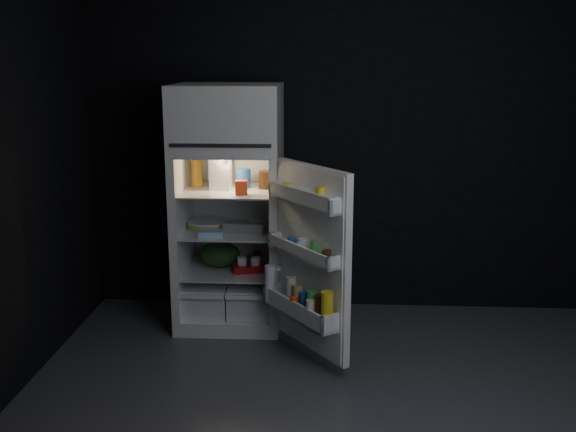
# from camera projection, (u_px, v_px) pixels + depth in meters

# --- Properties ---
(floor) EXTENTS (4.00, 3.40, 0.00)m
(floor) POSITION_uv_depth(u_px,v_px,m) (353.00, 411.00, 3.84)
(floor) COLOR #49494E
(floor) RESTS_ON ground
(wall_back) EXTENTS (4.00, 0.00, 2.70)m
(wall_back) POSITION_uv_depth(u_px,v_px,m) (349.00, 139.00, 5.18)
(wall_back) COLOR black
(wall_back) RESTS_ON ground
(wall_front) EXTENTS (4.00, 0.00, 2.70)m
(wall_front) POSITION_uv_depth(u_px,v_px,m) (386.00, 286.00, 1.88)
(wall_front) COLOR black
(wall_front) RESTS_ON ground
(refrigerator) EXTENTS (0.76, 0.71, 1.78)m
(refrigerator) POSITION_uv_depth(u_px,v_px,m) (230.00, 198.00, 4.95)
(refrigerator) COLOR white
(refrigerator) RESTS_ON ground
(fridge_door) EXTENTS (0.58, 0.69, 1.22)m
(fridge_door) POSITION_uv_depth(u_px,v_px,m) (309.00, 262.00, 4.32)
(fridge_door) COLOR white
(fridge_door) RESTS_ON ground
(milk_jug) EXTENTS (0.15, 0.15, 0.24)m
(milk_jug) POSITION_uv_depth(u_px,v_px,m) (221.00, 173.00, 4.87)
(milk_jug) COLOR white
(milk_jug) RESTS_ON refrigerator
(mayo_jar) EXTENTS (0.11, 0.11, 0.14)m
(mayo_jar) POSITION_uv_depth(u_px,v_px,m) (244.00, 178.00, 4.95)
(mayo_jar) COLOR #1C499A
(mayo_jar) RESTS_ON refrigerator
(jam_jar) EXTENTS (0.13, 0.13, 0.13)m
(jam_jar) POSITION_uv_depth(u_px,v_px,m) (265.00, 180.00, 4.92)
(jam_jar) COLOR #321C0D
(jam_jar) RESTS_ON refrigerator
(amber_bottle) EXTENTS (0.11, 0.11, 0.22)m
(amber_bottle) POSITION_uv_depth(u_px,v_px,m) (196.00, 172.00, 4.99)
(amber_bottle) COLOR orange
(amber_bottle) RESTS_ON refrigerator
(small_carton) EXTENTS (0.09, 0.07, 0.10)m
(small_carton) POSITION_uv_depth(u_px,v_px,m) (241.00, 188.00, 4.70)
(small_carton) COLOR red
(small_carton) RESTS_ON refrigerator
(egg_carton) EXTENTS (0.31, 0.16, 0.07)m
(egg_carton) POSITION_uv_depth(u_px,v_px,m) (244.00, 227.00, 4.88)
(egg_carton) COLOR gray
(egg_carton) RESTS_ON refrigerator
(pie) EXTENTS (0.41, 0.41, 0.04)m
(pie) POSITION_uv_depth(u_px,v_px,m) (209.00, 224.00, 5.03)
(pie) COLOR tan
(pie) RESTS_ON refrigerator
(flat_package) EXTENTS (0.18, 0.11, 0.04)m
(flat_package) POSITION_uv_depth(u_px,v_px,m) (211.00, 234.00, 4.76)
(flat_package) COLOR #92C5E3
(flat_package) RESTS_ON refrigerator
(wrapped_pkg) EXTENTS (0.16, 0.15, 0.05)m
(wrapped_pkg) POSITION_uv_depth(u_px,v_px,m) (260.00, 222.00, 5.08)
(wrapped_pkg) COLOR beige
(wrapped_pkg) RESTS_ON refrigerator
(produce_bag) EXTENTS (0.35, 0.31, 0.20)m
(produce_bag) POSITION_uv_depth(u_px,v_px,m) (220.00, 254.00, 5.05)
(produce_bag) COLOR #193815
(produce_bag) RESTS_ON refrigerator
(yogurt_tray) EXTENTS (0.26, 0.18, 0.05)m
(yogurt_tray) POSITION_uv_depth(u_px,v_px,m) (250.00, 268.00, 4.95)
(yogurt_tray) COLOR #A40E10
(yogurt_tray) RESTS_ON refrigerator
(small_can_red) EXTENTS (0.07, 0.07, 0.09)m
(small_can_red) POSITION_uv_depth(u_px,v_px,m) (257.00, 257.00, 5.15)
(small_can_red) COLOR #A40E10
(small_can_red) RESTS_ON refrigerator
(small_can_silver) EXTENTS (0.08, 0.08, 0.09)m
(small_can_silver) POSITION_uv_depth(u_px,v_px,m) (268.00, 259.00, 5.10)
(small_can_silver) COLOR silver
(small_can_silver) RESTS_ON refrigerator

